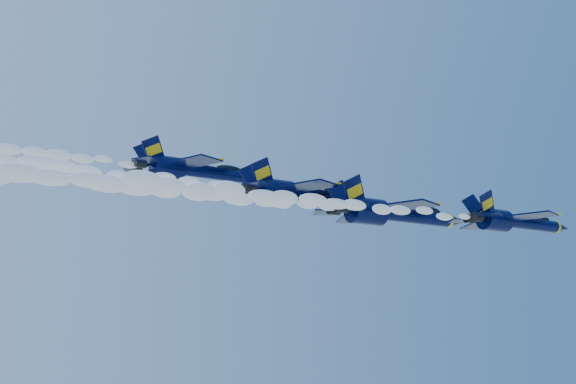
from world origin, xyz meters
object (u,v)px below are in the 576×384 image
jet_lead (515,222)px  jet_third (303,194)px  jet_second (394,213)px  jet_fourth (195,170)px

jet_lead → jet_third: (-17.26, 15.34, 4.00)m
jet_second → jet_third: size_ratio=1.09×
jet_lead → jet_fourth: size_ratio=0.82×
jet_fourth → jet_second: bearing=-45.9°
jet_second → jet_lead: bearing=-55.0°
jet_lead → jet_fourth: (-24.92, 28.77, 8.72)m
jet_second → jet_fourth: 25.75m
jet_lead → jet_second: bearing=125.0°
jet_lead → jet_third: jet_third is taller
jet_third → jet_fourth: jet_fourth is taller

